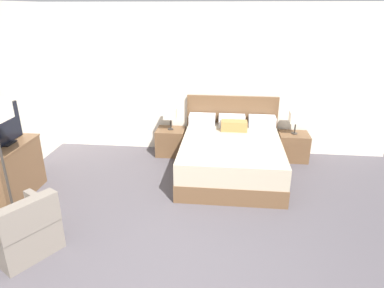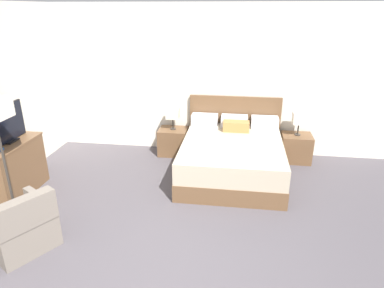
{
  "view_description": "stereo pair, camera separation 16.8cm",
  "coord_description": "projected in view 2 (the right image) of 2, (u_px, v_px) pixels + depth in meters",
  "views": [
    {
      "loc": [
        0.51,
        -2.89,
        2.7
      ],
      "look_at": [
        -0.01,
        1.96,
        0.75
      ],
      "focal_mm": 32.0,
      "sensor_mm": 36.0,
      "label": 1
    },
    {
      "loc": [
        0.68,
        -2.87,
        2.7
      ],
      "look_at": [
        -0.01,
        1.96,
        0.75
      ],
      "focal_mm": 32.0,
      "sensor_mm": 36.0,
      "label": 2
    }
  ],
  "objects": [
    {
      "name": "nightstand_left",
      "position": [
        173.0,
        141.0,
        6.71
      ],
      "size": [
        0.54,
        0.47,
        0.51
      ],
      "color": "brown",
      "rests_on": "ground"
    },
    {
      "name": "bed",
      "position": [
        232.0,
        156.0,
        5.86
      ],
      "size": [
        1.74,
        2.08,
        1.14
      ],
      "color": "brown",
      "rests_on": "ground"
    },
    {
      "name": "table_lamp_left",
      "position": [
        173.0,
        113.0,
        6.5
      ],
      "size": [
        0.24,
        0.24,
        0.42
      ],
      "color": "#332D28",
      "rests_on": "nightstand_left"
    },
    {
      "name": "ground_plane",
      "position": [
        167.0,
        274.0,
        3.73
      ],
      "size": [
        10.69,
        10.69,
        0.0
      ],
      "primitive_type": "plane",
      "color": "#4C474C"
    },
    {
      "name": "tv",
      "position": [
        6.0,
        124.0,
        5.0
      ],
      "size": [
        0.18,
        0.77,
        0.56
      ],
      "color": "black",
      "rests_on": "dresser"
    },
    {
      "name": "table_lamp_right",
      "position": [
        299.0,
        119.0,
        6.19
      ],
      "size": [
        0.24,
        0.24,
        0.42
      ],
      "color": "#332D28",
      "rests_on": "nightstand_right"
    },
    {
      "name": "nightstand_right",
      "position": [
        296.0,
        148.0,
        6.4
      ],
      "size": [
        0.54,
        0.47,
        0.51
      ],
      "color": "brown",
      "rests_on": "ground"
    },
    {
      "name": "dresser",
      "position": [
        12.0,
        168.0,
        5.19
      ],
      "size": [
        0.51,
        1.08,
        0.84
      ],
      "color": "brown",
      "rests_on": "ground"
    },
    {
      "name": "wall_back",
      "position": [
        205.0,
        81.0,
        6.51
      ],
      "size": [
        7.13,
        0.06,
        2.8
      ],
      "primitive_type": "cube",
      "color": "silver",
      "rests_on": "ground"
    },
    {
      "name": "armchair_by_window",
      "position": [
        21.0,
        227.0,
        4.04
      ],
      "size": [
        0.94,
        0.94,
        0.76
      ],
      "color": "#70665B",
      "rests_on": "ground"
    }
  ]
}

